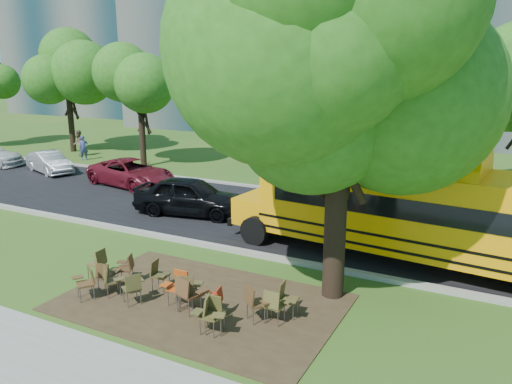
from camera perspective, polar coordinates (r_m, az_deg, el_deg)
The scene contains 33 objects.
ground at distance 14.02m, azimuth -8.68°, elevation -10.74°, with size 160.00×160.00×0.00m, color #2C591C.
dirt_patch at distance 13.12m, azimuth -6.36°, elevation -12.41°, with size 7.00×4.50×0.03m, color #382819.
asphalt_road at distance 19.70m, azimuth 3.30°, elevation -3.11°, with size 80.00×8.00×0.04m, color black.
kerb_near at distance 16.31m, azimuth -2.49°, elevation -6.66°, with size 80.00×0.25×0.14m, color gray.
kerb_far at distance 23.36m, azimuth 7.41°, elevation -0.32°, with size 80.00×0.25×0.14m, color gray.
building_main at distance 49.04m, azimuth 9.14°, elevation 20.02°, with size 38.00×16.00×22.00m, color #5E5D59.
building_left at distance 67.96m, azimuth -15.64°, elevation 17.17°, with size 26.00×14.00×20.00m, color #5E5D59.
bg_tree_0 at distance 30.41m, azimuth -13.15°, elevation 11.37°, with size 5.20×5.20×7.18m.
bg_tree_1 at distance 37.39m, azimuth -20.82°, elevation 12.55°, with size 6.00×6.00×8.40m.
bg_tree_2 at distance 29.13m, azimuth 1.63°, elevation 10.91°, with size 4.80×4.80×6.62m.
main_tree at distance 12.24m, azimuth 9.77°, elevation 14.09°, with size 7.20×7.20×9.51m.
school_bus at distance 15.52m, azimuth 19.66°, elevation -2.24°, with size 12.22×3.74×2.94m.
chair_0 at distance 14.08m, azimuth -16.80°, elevation -8.87°, with size 0.55×0.58×0.81m.
chair_1 at distance 13.69m, azimuth -16.32°, elevation -9.48°, with size 0.70×0.55×0.82m.
chair_2 at distance 13.08m, azimuth -13.87°, elevation -10.34°, with size 0.57×0.73×0.86m.
chair_3 at distance 12.89m, azimuth -8.91°, elevation -10.36°, with size 0.58×0.54×0.90m.
chair_4 at distance 12.35m, azimuth -7.73°, elevation -11.25°, with size 0.74×0.58×0.96m.
chair_5 at distance 11.53m, azimuth -5.24°, elevation -13.38°, with size 0.58×0.55×0.88m.
chair_6 at distance 12.21m, azimuth -4.66°, elevation -12.09°, with size 0.55×0.52×0.77m.
chair_7 at distance 11.90m, azimuth -0.06°, elevation -12.31°, with size 0.78×0.62×0.91m.
chair_8 at distance 14.89m, azimuth -17.57°, elevation -7.46°, with size 0.55×0.58×0.88m.
chair_9 at distance 14.38m, azimuth -14.54°, elevation -8.15°, with size 0.67×0.57×0.83m.
chair_10 at distance 13.70m, azimuth -11.11°, elevation -9.03°, with size 0.58×0.58×0.86m.
chair_11 at distance 12.54m, azimuth -7.92°, elevation -10.85°, with size 0.65×0.75×0.96m.
chair_12 at distance 12.16m, azimuth 3.49°, elevation -11.81°, with size 0.56×0.58×0.88m.
chair_13 at distance 11.83m, azimuth 2.16°, elevation -12.58°, with size 0.58×0.51×0.88m.
chair_14 at distance 13.73m, azimuth -18.77°, elevation -9.49°, with size 0.74×0.58×0.86m.
chair_15 at distance 11.50m, azimuth -5.04°, elevation -13.42°, with size 0.67×0.61×0.89m.
black_car at distance 20.30m, azimuth -7.50°, elevation -0.47°, with size 1.84×4.57×1.56m, color black.
bg_car_silver at distance 30.45m, azimuth -22.55°, elevation 3.15°, with size 1.30×3.73×1.23m, color #9F9FA4.
bg_car_red at distance 25.82m, azimuth -14.06°, elevation 2.15°, with size 2.25×4.88×1.36m, color #5A0F1B.
pedestrian_a at distance 33.91m, azimuth -19.10°, elevation 4.77°, with size 0.57×0.37×1.57m, color navy.
pedestrian_b at distance 35.50m, azimuth -19.58°, elevation 5.27°, with size 0.85×0.66×1.75m, color #7C614A.
Camera 1 is at (7.61, -10.21, 5.87)m, focal length 35.00 mm.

